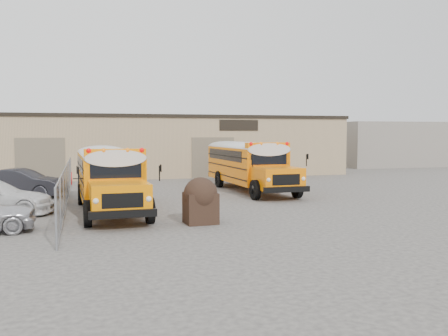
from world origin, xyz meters
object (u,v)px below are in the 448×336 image
object	(u,v)px
school_bus_right	(219,157)
school_bus_left	(99,165)
car_dark	(21,183)
tarp_bundle	(201,200)

from	to	relation	value
school_bus_right	school_bus_left	bearing A→B (deg)	-145.99
school_bus_right	car_dark	bearing A→B (deg)	-154.61
school_bus_right	tarp_bundle	distance (m)	16.33
tarp_bundle	car_dark	world-z (taller)	tarp_bundle
school_bus_left	tarp_bundle	distance (m)	10.58
school_bus_left	tarp_bundle	xyz separation A→B (m)	(3.28, -10.03, -0.72)
school_bus_right	car_dark	xyz separation A→B (m)	(-12.11, -5.75, -0.91)
school_bus_left	school_bus_right	size ratio (longest dim) A/B	0.97
school_bus_right	car_dark	distance (m)	13.44
school_bus_left	car_dark	bearing A→B (deg)	-176.73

